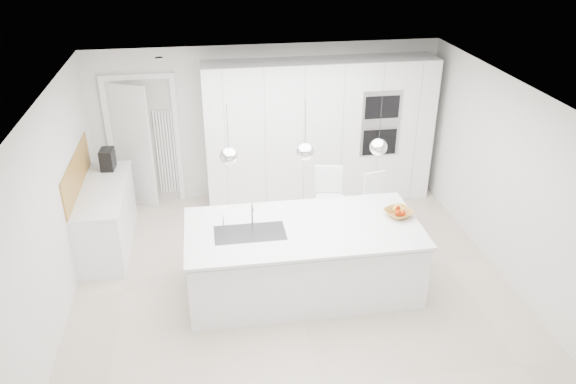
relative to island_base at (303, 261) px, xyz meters
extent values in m
plane|color=beige|center=(-0.10, 0.30, -0.43)|extent=(5.50, 5.50, 0.00)
plane|color=silver|center=(-0.10, 2.80, 0.82)|extent=(5.50, 0.00, 5.50)
plane|color=silver|center=(-2.85, 0.30, 0.82)|extent=(0.00, 5.00, 5.00)
plane|color=white|center=(-0.10, 0.30, 2.07)|extent=(5.50, 5.50, 0.00)
cube|color=white|center=(0.70, 2.50, 0.72)|extent=(3.60, 0.60, 2.30)
cube|color=white|center=(-2.30, 2.72, 0.57)|extent=(0.76, 0.38, 2.00)
cube|color=white|center=(-2.55, 1.50, 0.00)|extent=(0.60, 1.80, 0.86)
cube|color=white|center=(-2.55, 1.50, 0.45)|extent=(0.62, 1.82, 0.04)
cube|color=#B07E33|center=(-2.84, 1.50, 0.72)|extent=(0.02, 1.80, 0.50)
cube|color=white|center=(0.00, 0.00, 0.00)|extent=(2.80, 1.20, 0.86)
cube|color=white|center=(0.00, 0.05, 0.45)|extent=(2.84, 1.40, 0.04)
cylinder|color=white|center=(-0.60, 0.20, 0.62)|extent=(0.02, 0.02, 0.30)
sphere|color=white|center=(-0.85, 0.00, 1.47)|extent=(0.20, 0.20, 0.20)
sphere|color=white|center=(0.00, 0.00, 1.47)|extent=(0.20, 0.20, 0.20)
sphere|color=white|center=(0.85, 0.00, 1.47)|extent=(0.20, 0.20, 0.20)
imported|color=#B07E33|center=(1.22, 0.12, 0.51)|extent=(0.43, 0.43, 0.08)
cube|color=black|center=(-2.53, 2.15, 0.62)|extent=(0.20, 0.30, 0.30)
sphere|color=#A62303|center=(1.25, 0.07, 0.54)|extent=(0.08, 0.08, 0.08)
sphere|color=#A62303|center=(1.19, 0.08, 0.54)|extent=(0.08, 0.08, 0.08)
sphere|color=#A62303|center=(1.22, 0.18, 0.54)|extent=(0.08, 0.08, 0.08)
torus|color=yellow|center=(1.23, 0.15, 0.58)|extent=(0.21, 0.16, 0.19)
camera|label=1|loc=(-1.08, -5.69, 3.91)|focal=35.00mm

